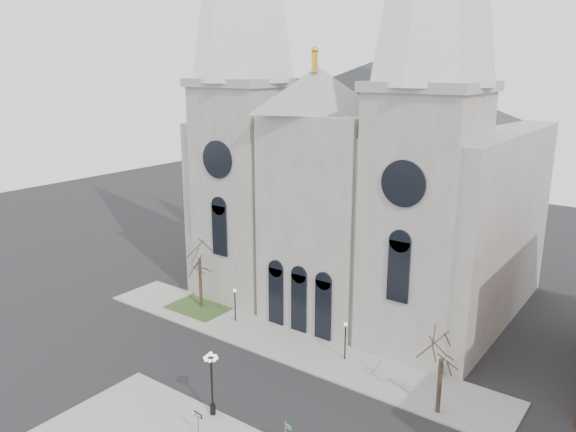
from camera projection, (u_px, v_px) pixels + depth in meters
The scene contains 10 objects.
ground at pixel (192, 400), 40.82m from camera, with size 160.00×160.00×0.00m, color black.
sidewalk_far at pixel (283, 341), 49.36m from camera, with size 40.00×6.00×0.14m, color gray.
grass_patch at pixel (202, 307), 56.43m from camera, with size 6.00×5.00×0.18m, color #334A20.
cathedral at pixel (356, 120), 53.84m from camera, with size 33.00×26.66×54.00m.
tree_left at pixel (199, 255), 55.01m from camera, with size 3.20×3.20×7.50m.
tree_right at pixel (442, 356), 38.09m from camera, with size 3.20×3.20×6.00m.
ped_lamp_left at pixel (235, 300), 52.60m from camera, with size 0.32×0.32×3.26m.
ped_lamp_right at pixel (345, 335), 45.73m from camera, with size 0.32×0.32×3.26m.
globe_lamp at pixel (211, 375), 38.17m from camera, with size 1.20×1.20×4.79m.
one_way_sign at pixel (198, 420), 36.10m from camera, with size 0.87×0.10×1.98m.
Camera 1 is at (26.93, -24.85, 23.49)m, focal length 35.00 mm.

